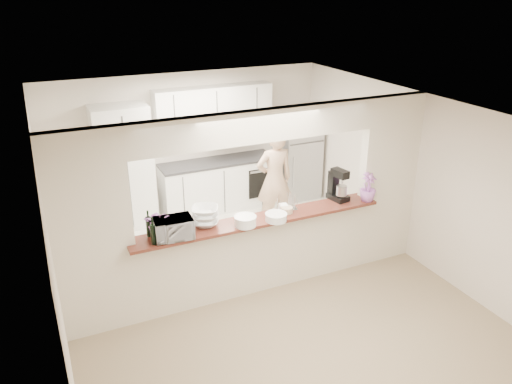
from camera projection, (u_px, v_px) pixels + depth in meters
floor at (258, 288)px, 6.87m from camera, size 6.00×6.00×0.00m
tile_overlay at (218, 239)px, 8.17m from camera, size 5.00×2.90×0.01m
partition at (258, 189)px, 6.30m from camera, size 5.00×0.15×2.50m
bar_counter at (258, 252)px, 6.64m from camera, size 3.40×0.38×1.09m
kitchen_cabinets at (183, 163)px, 8.70m from camera, size 3.15×0.62×2.25m
refrigerator at (297, 155)px, 9.55m from camera, size 0.75×0.70×1.70m
flower_left at (157, 222)px, 5.93m from camera, size 0.36×0.34×0.33m
wine_bottle_a at (149, 226)px, 5.92m from camera, size 0.07×0.07×0.33m
wine_bottle_b at (153, 234)px, 5.73m from camera, size 0.07×0.07×0.33m
toaster_oven at (173, 228)px, 5.87m from camera, size 0.47×0.33×0.25m
serving_bowls at (205, 217)px, 6.17m from camera, size 0.43×0.43×0.24m
plate_stack_a at (245, 221)px, 6.19m from camera, size 0.28×0.28×0.13m
plate_stack_b at (276, 217)px, 6.33m from camera, size 0.28×0.28×0.10m
red_bowl at (248, 218)px, 6.35m from camera, size 0.15×0.15×0.07m
tan_bowl at (287, 210)px, 6.56m from camera, size 0.16×0.16×0.08m
utensil_caddy at (287, 203)px, 6.62m from camera, size 0.28×0.20×0.24m
stand_mixer at (338, 186)px, 6.90m from camera, size 0.24×0.33×0.45m
flower_right at (368, 187)px, 6.86m from camera, size 0.27×0.27×0.40m
person at (274, 180)px, 8.23m from camera, size 0.66×0.45×1.75m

